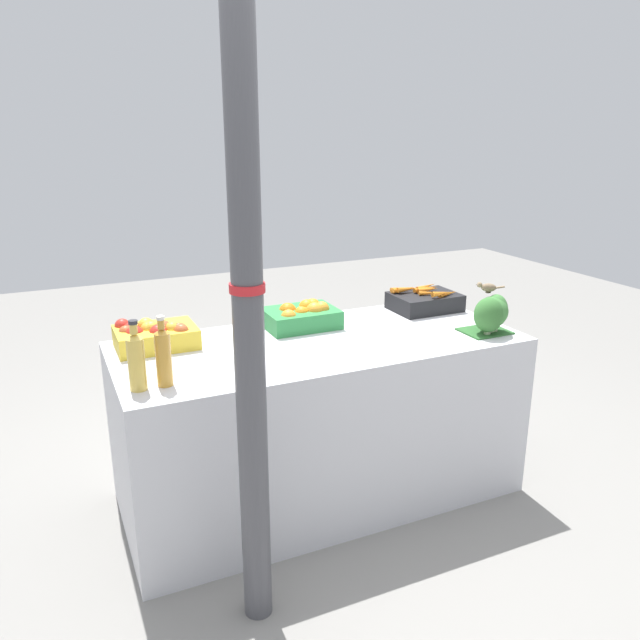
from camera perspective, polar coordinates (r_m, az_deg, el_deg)
ground_plane at (r=3.24m, az=0.00°, el=-15.48°), size 10.00×10.00×0.00m
market_table at (r=3.04m, az=0.00°, el=-9.08°), size 1.87×0.81×0.81m
support_pole at (r=2.04m, az=-6.57°, el=-0.12°), size 0.12×0.12×2.29m
apple_crate at (r=2.88m, az=-14.89°, el=-1.31°), size 0.35×0.26×0.13m
orange_crate at (r=3.08m, az=-1.56°, el=0.44°), size 0.35×0.26×0.13m
carrot_crate at (r=3.41m, az=9.55°, el=1.78°), size 0.35×0.27×0.13m
broccoli_pile at (r=3.06m, az=15.41°, el=0.59°), size 0.22×0.21×0.19m
juice_bottle_golden at (r=2.42m, az=-16.44°, el=-3.56°), size 0.07×0.07×0.27m
juice_bottle_amber at (r=2.43m, az=-14.13°, el=-3.19°), size 0.06×0.06×0.28m
sparrow_bird at (r=3.08m, az=15.08°, el=2.91°), size 0.12×0.09×0.05m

